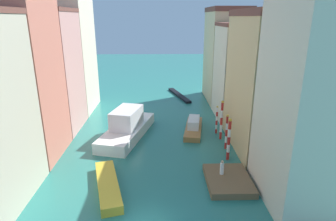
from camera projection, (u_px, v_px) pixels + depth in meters
name	position (u px, v px, depth m)	size (l,w,h in m)	color
ground_plane	(153.00, 116.00, 43.79)	(154.00, 154.00, 0.00)	#28756B
building_left_1	(18.00, 53.00, 28.08)	(6.30, 7.69, 22.17)	#C6705B
building_left_2	(52.00, 72.00, 36.65)	(6.30, 8.03, 15.52)	tan
building_left_3	(69.00, 45.00, 43.97)	(6.30, 8.97, 20.54)	beige
building_right_0	(319.00, 64.00, 20.64)	(6.30, 8.35, 22.37)	beige
building_right_1	(265.00, 82.00, 31.31)	(6.30, 11.42, 15.26)	#DBB77A
building_right_2	(239.00, 72.00, 41.44)	(6.30, 8.73, 13.70)	beige
building_right_3	(225.00, 55.00, 50.43)	(6.30, 10.61, 16.06)	beige
waterfront_dock	(228.00, 180.00, 26.02)	(3.95, 5.15, 0.60)	brown
person_on_dock	(222.00, 168.00, 26.28)	(0.36, 0.36, 1.39)	white
mooring_pole_0	(229.00, 139.00, 29.74)	(0.35, 0.35, 4.64)	red
mooring_pole_1	(226.00, 132.00, 32.30)	(0.27, 0.27, 4.15)	red
mooring_pole_2	(221.00, 120.00, 34.82)	(0.33, 0.33, 4.96)	red
mooring_pole_3	(217.00, 119.00, 36.76)	(0.27, 0.27, 3.75)	red
vaporetto_white	(127.00, 127.00, 35.97)	(6.56, 12.19, 3.64)	white
gondola_black	(179.00, 95.00, 54.74)	(3.79, 10.23, 0.41)	black
motorboat_0	(194.00, 127.00, 37.81)	(3.27, 7.78, 1.81)	olive
motorboat_1	(108.00, 185.00, 25.06)	(3.64, 7.80, 0.80)	gold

